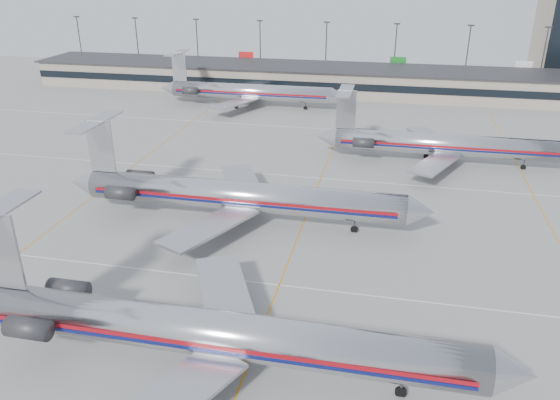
# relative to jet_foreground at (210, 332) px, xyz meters

# --- Properties ---
(ground) EXTENTS (260.00, 260.00, 0.00)m
(ground) POSITION_rel_jet_foreground_xyz_m (2.73, 3.03, -3.53)
(ground) COLOR gray
(ground) RESTS_ON ground
(apron_markings) EXTENTS (160.00, 0.15, 0.02)m
(apron_markings) POSITION_rel_jet_foreground_xyz_m (2.73, 13.03, -3.52)
(apron_markings) COLOR silver
(apron_markings) RESTS_ON ground
(terminal) EXTENTS (162.00, 17.00, 6.25)m
(terminal) POSITION_rel_jet_foreground_xyz_m (2.73, 101.00, -0.38)
(terminal) COLOR gray
(terminal) RESTS_ON ground
(light_mast_row) EXTENTS (163.60, 0.40, 15.28)m
(light_mast_row) POSITION_rel_jet_foreground_xyz_m (2.73, 115.03, 5.05)
(light_mast_row) COLOR #38383D
(light_mast_row) RESTS_ON ground
(jet_foreground) EXTENTS (46.54, 27.40, 12.18)m
(jet_foreground) POSITION_rel_jet_foreground_xyz_m (0.00, 0.00, 0.00)
(jet_foreground) COLOR silver
(jet_foreground) RESTS_ON ground
(jet_second_row) EXTENTS (46.36, 27.30, 12.14)m
(jet_second_row) POSITION_rel_jet_foreground_xyz_m (-5.68, 26.38, -0.01)
(jet_second_row) COLOR silver
(jet_second_row) RESTS_ON ground
(jet_third_row) EXTENTS (41.30, 25.40, 11.29)m
(jet_third_row) POSITION_rel_jet_foreground_xyz_m (20.39, 53.43, -0.26)
(jet_third_row) COLOR silver
(jet_third_row) RESTS_ON ground
(jet_back_row) EXTENTS (42.14, 25.92, 11.52)m
(jet_back_row) POSITION_rel_jet_foreground_xyz_m (-19.42, 82.92, -0.19)
(jet_back_row) COLOR silver
(jet_back_row) RESTS_ON ground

